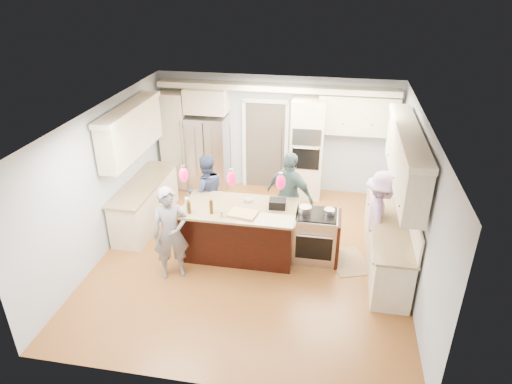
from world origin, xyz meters
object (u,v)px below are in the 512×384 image
person_bar_end (171,233)px  island_range (317,236)px  refrigerator (208,153)px  person_far_left (206,192)px  kitchen_island (240,230)px

person_bar_end → island_range: bearing=-3.5°
refrigerator → person_far_left: 1.85m
person_bar_end → kitchen_island: bearing=16.1°
island_range → person_bar_end: size_ratio=0.55×
refrigerator → kitchen_island: 2.91m
island_range → person_bar_end: person_bar_end is taller
person_far_left → island_range: bearing=134.4°
island_range → person_bar_end: 2.62m
refrigerator → island_range: refrigerator is taller
person_bar_end → person_far_left: (0.15, 1.66, -0.04)m
kitchen_island → refrigerator: bearing=116.9°
kitchen_island → island_range: (1.41, 0.08, -0.03)m
kitchen_island → person_far_left: (-0.85, 0.78, 0.31)m
island_range → refrigerator: bearing=137.4°
kitchen_island → island_range: kitchen_island is taller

